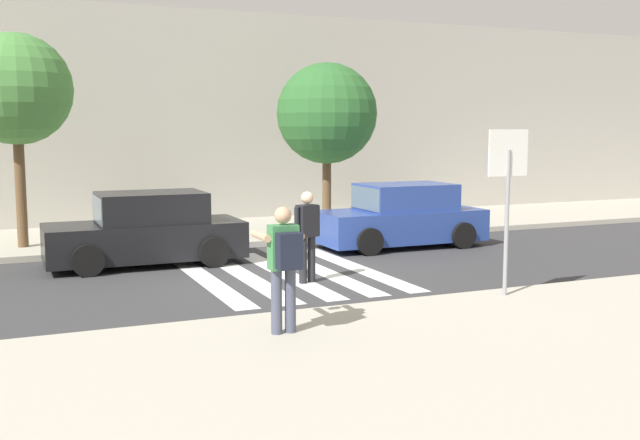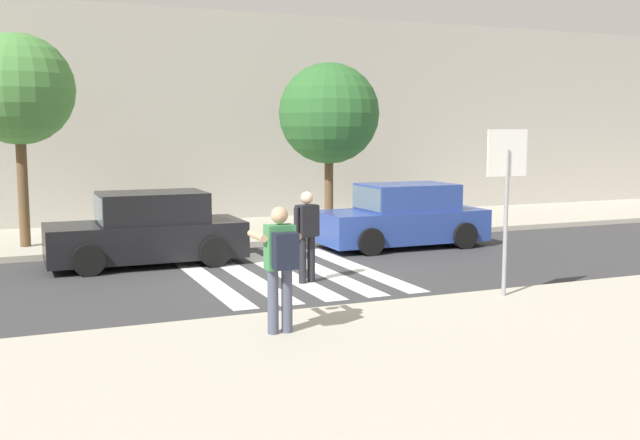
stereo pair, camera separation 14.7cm
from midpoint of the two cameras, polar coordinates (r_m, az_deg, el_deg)
name	(u,v)px [view 2 (the right image)]	position (r m, az deg, el deg)	size (l,w,h in m)	color
ground_plane	(288,275)	(14.87, -2.15, -4.23)	(120.00, 120.00, 0.00)	#38383A
sidewalk_near	(465,361)	(9.48, 11.40, -10.50)	(60.00, 6.00, 0.14)	#B2AD9E
sidewalk_far	(211,233)	(20.51, -8.07, -0.98)	(60.00, 4.80, 0.14)	#B2AD9E
building_facade_far	(175,119)	(24.60, -10.83, 7.58)	(56.00, 4.00, 6.38)	#ADA89E
crosswalk_stripe_0	(207,280)	(14.59, -8.34, -4.51)	(0.44, 5.20, 0.01)	silver
crosswalk_stripe_1	(247,276)	(14.80, -5.33, -4.30)	(0.44, 5.20, 0.01)	silver
crosswalk_stripe_2	(285,273)	(15.06, -2.42, -4.08)	(0.44, 5.20, 0.01)	silver
crosswalk_stripe_3	(321,270)	(15.35, 0.38, -3.86)	(0.44, 5.20, 0.01)	silver
crosswalk_stripe_4	(357,268)	(15.68, 3.08, -3.64)	(0.44, 5.20, 0.01)	silver
stop_sign	(507,175)	(12.59, 14.35, 3.33)	(0.76, 0.08, 2.74)	gray
photographer_with_backpack	(280,259)	(10.02, -2.62, -2.95)	(0.58, 0.84, 1.72)	#474C60
pedestrian_crossing	(307,232)	(14.01, -0.71, -0.89)	(0.56, 0.33, 1.72)	#232328
parked_car_black	(148,231)	(16.34, -12.75, -0.80)	(4.10, 1.92, 1.55)	black
parked_car_blue	(403,217)	(18.44, 6.56, 0.20)	(4.10, 1.92, 1.55)	#284293
street_tree_west	(18,90)	(18.68, -21.80, 9.18)	(2.55, 2.55, 4.92)	brown
street_tree_center	(329,114)	(20.44, 0.90, 8.09)	(2.73, 2.73, 4.52)	brown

